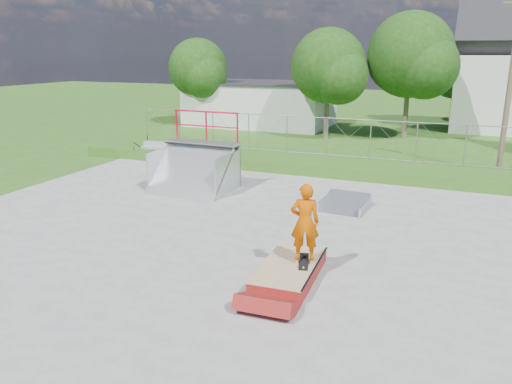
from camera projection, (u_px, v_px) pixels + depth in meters
ground at (233, 241)px, 14.39m from camera, size 120.00×120.00×0.00m
concrete_pad at (233, 240)px, 14.38m from camera, size 20.00×16.00×0.04m
grass_berm at (321, 165)px, 22.77m from camera, size 24.00×3.00×0.50m
grind_box at (289, 271)px, 11.93m from camera, size 1.39×2.67×0.39m
quarter_pipe at (192, 154)px, 19.07m from camera, size 3.02×2.57×2.98m
flat_bank_ramp at (344, 204)px, 17.11m from camera, size 1.57×1.67×0.45m
skateboard at (304, 262)px, 11.87m from camera, size 0.42×0.82×0.13m
skater at (305, 225)px, 11.62m from camera, size 0.79×0.65×1.86m
concrete_stairs at (153, 151)px, 25.13m from camera, size 1.50×1.60×0.80m
chain_link_fence at (327, 137)px, 23.34m from camera, size 20.00×0.06×1.80m
utility_building_flat at (260, 104)px, 36.48m from camera, size 10.00×6.00×3.00m
utility_pole at (510, 82)px, 21.22m from camera, size 0.24×0.24×8.00m
tree_left_near at (332, 69)px, 29.73m from camera, size 4.76×4.48×6.65m
tree_center at (415, 58)px, 29.66m from camera, size 5.44×5.12×7.60m
tree_left_far at (200, 70)px, 35.28m from camera, size 4.42×4.16×6.18m
tree_back_mid at (459, 74)px, 36.26m from camera, size 4.08×3.84×5.70m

